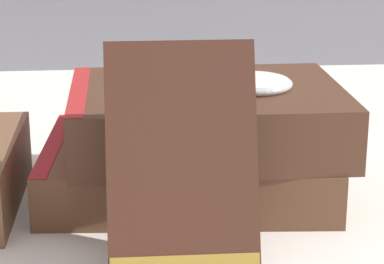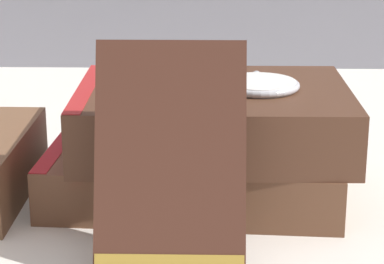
% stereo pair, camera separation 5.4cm
% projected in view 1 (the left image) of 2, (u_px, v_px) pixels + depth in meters
% --- Properties ---
extents(ground_plane, '(3.00, 3.00, 0.00)m').
position_uv_depth(ground_plane, '(135.00, 200.00, 0.58)').
color(ground_plane, silver).
extents(book_flat_bottom, '(0.22, 0.16, 0.04)m').
position_uv_depth(book_flat_bottom, '(183.00, 167.00, 0.59)').
color(book_flat_bottom, brown).
rests_on(book_flat_bottom, ground_plane).
extents(book_flat_top, '(0.19, 0.14, 0.04)m').
position_uv_depth(book_flat_top, '(203.00, 117.00, 0.57)').
color(book_flat_top, '#4C2D1E').
rests_on(book_flat_top, book_flat_bottom).
extents(book_leaning_front, '(0.09, 0.06, 0.13)m').
position_uv_depth(book_leaning_front, '(186.00, 167.00, 0.47)').
color(book_leaning_front, '#422319').
rests_on(book_leaning_front, ground_plane).
extents(pocket_watch, '(0.06, 0.06, 0.01)m').
position_uv_depth(pocket_watch, '(255.00, 83.00, 0.57)').
color(pocket_watch, white).
rests_on(pocket_watch, book_flat_top).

